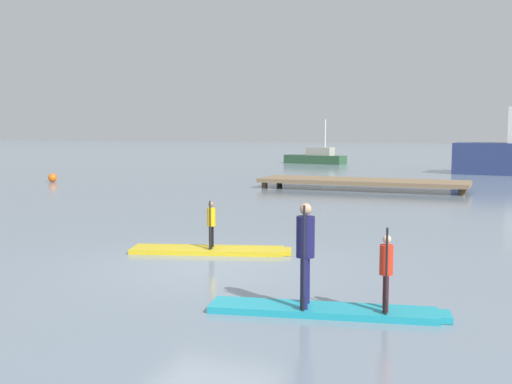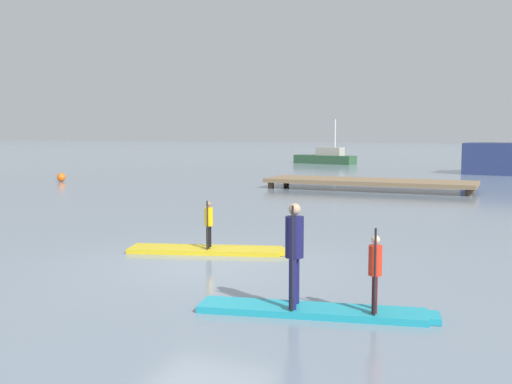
{
  "view_description": "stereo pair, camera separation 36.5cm",
  "coord_description": "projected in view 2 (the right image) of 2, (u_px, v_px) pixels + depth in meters",
  "views": [
    {
      "loc": [
        5.29,
        -10.75,
        2.67
      ],
      "look_at": [
        -0.56,
        3.87,
        1.09
      ],
      "focal_mm": 43.14,
      "sensor_mm": 36.0,
      "label": 1
    },
    {
      "loc": [
        5.63,
        -10.61,
        2.67
      ],
      "look_at": [
        -0.56,
        3.87,
        1.09
      ],
      "focal_mm": 43.14,
      "sensor_mm": 36.0,
      "label": 2
    }
  ],
  "objects": [
    {
      "name": "fishing_boat_green_midground",
      "position": [
        326.0,
        158.0,
        49.51
      ],
      "size": [
        5.26,
        2.47,
        3.55
      ],
      "color": "#2D5638",
      "rests_on": "ground"
    },
    {
      "name": "paddler_adult",
      "position": [
        294.0,
        248.0,
        8.92
      ],
      "size": [
        0.32,
        0.48,
        1.52
      ],
      "color": "#19194C",
      "rests_on": "paddleboard_far"
    },
    {
      "name": "mooring_buoy_near",
      "position": [
        61.0,
        177.0,
        32.22
      ],
      "size": [
        0.45,
        0.45,
        0.45
      ],
      "primitive_type": "sphere",
      "color": "orange",
      "rests_on": "ground"
    },
    {
      "name": "paddler_child_front",
      "position": [
        375.0,
        269.0,
        8.71
      ],
      "size": [
        0.23,
        0.38,
        1.22
      ],
      "color": "#4C1419",
      "rests_on": "paddleboard_far"
    },
    {
      "name": "paddler_child_solo",
      "position": [
        209.0,
        222.0,
        13.45
      ],
      "size": [
        0.22,
        0.36,
        1.06
      ],
      "color": "black",
      "rests_on": "paddleboard_near"
    },
    {
      "name": "paddleboard_far",
      "position": [
        316.0,
        311.0,
        8.96
      ],
      "size": [
        3.52,
        1.28,
        0.1
      ],
      "color": "#1E9EB2",
      "rests_on": "ground"
    },
    {
      "name": "paddleboard_near",
      "position": [
        209.0,
        250.0,
        13.52
      ],
      "size": [
        3.56,
        1.73,
        0.1
      ],
      "color": "gold",
      "rests_on": "ground"
    },
    {
      "name": "ground_plane",
      "position": [
        205.0,
        266.0,
        12.17
      ],
      "size": [
        240.0,
        240.0,
        0.0
      ],
      "primitive_type": "plane",
      "color": "gray"
    },
    {
      "name": "floating_dock",
      "position": [
        369.0,
        182.0,
        27.79
      ],
      "size": [
        9.33,
        2.65,
        0.46
      ],
      "color": "#846B4C",
      "rests_on": "ground"
    }
  ]
}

